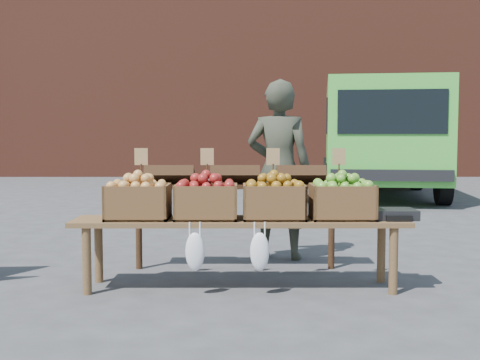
{
  "coord_description": "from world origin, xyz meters",
  "views": [
    {
      "loc": [
        -0.42,
        -5.31,
        1.24
      ],
      "look_at": [
        -0.41,
        0.03,
        0.85
      ],
      "focal_mm": 45.0,
      "sensor_mm": 36.0,
      "label": 1
    }
  ],
  "objects_px": {
    "delivery_van": "(379,141)",
    "crate_green_apples": "(342,202)",
    "crate_red_apples": "(274,202)",
    "back_table": "(235,214)",
    "crate_russet_pears": "(206,202)",
    "weighing_scale": "(394,214)",
    "display_bench": "(240,254)",
    "crate_golden_apples": "(138,202)",
    "vendor": "(279,170)"
  },
  "relations": [
    {
      "from": "delivery_van",
      "to": "crate_green_apples",
      "type": "xyz_separation_m",
      "value": [
        -2.07,
        -7.64,
        -0.43
      ]
    },
    {
      "from": "delivery_van",
      "to": "crate_red_apples",
      "type": "height_order",
      "value": "delivery_van"
    },
    {
      "from": "back_table",
      "to": "crate_green_apples",
      "type": "xyz_separation_m",
      "value": [
        0.87,
        -0.72,
        0.19
      ]
    },
    {
      "from": "crate_russet_pears",
      "to": "weighing_scale",
      "type": "height_order",
      "value": "crate_russet_pears"
    },
    {
      "from": "display_bench",
      "to": "crate_golden_apples",
      "type": "height_order",
      "value": "crate_golden_apples"
    },
    {
      "from": "crate_green_apples",
      "to": "crate_red_apples",
      "type": "bearing_deg",
      "value": 180.0
    },
    {
      "from": "delivery_van",
      "to": "crate_russet_pears",
      "type": "distance_m",
      "value": 8.29
    },
    {
      "from": "crate_russet_pears",
      "to": "crate_golden_apples",
      "type": "bearing_deg",
      "value": 180.0
    },
    {
      "from": "display_bench",
      "to": "crate_golden_apples",
      "type": "xyz_separation_m",
      "value": [
        -0.82,
        0.0,
        0.42
      ]
    },
    {
      "from": "crate_green_apples",
      "to": "weighing_scale",
      "type": "distance_m",
      "value": 0.44
    },
    {
      "from": "crate_red_apples",
      "to": "back_table",
      "type": "bearing_deg",
      "value": 113.92
    },
    {
      "from": "weighing_scale",
      "to": "crate_russet_pears",
      "type": "bearing_deg",
      "value": 180.0
    },
    {
      "from": "crate_golden_apples",
      "to": "crate_red_apples",
      "type": "bearing_deg",
      "value": 0.0
    },
    {
      "from": "display_bench",
      "to": "crate_golden_apples",
      "type": "distance_m",
      "value": 0.93
    },
    {
      "from": "delivery_van",
      "to": "crate_red_apples",
      "type": "bearing_deg",
      "value": -100.89
    },
    {
      "from": "delivery_van",
      "to": "back_table",
      "type": "relative_size",
      "value": 2.43
    },
    {
      "from": "vendor",
      "to": "crate_red_apples",
      "type": "relative_size",
      "value": 3.6
    },
    {
      "from": "crate_golden_apples",
      "to": "crate_red_apples",
      "type": "relative_size",
      "value": 1.0
    },
    {
      "from": "display_bench",
      "to": "crate_green_apples",
      "type": "height_order",
      "value": "crate_green_apples"
    },
    {
      "from": "display_bench",
      "to": "crate_red_apples",
      "type": "relative_size",
      "value": 5.4
    },
    {
      "from": "weighing_scale",
      "to": "crate_golden_apples",
      "type": "bearing_deg",
      "value": 180.0
    },
    {
      "from": "crate_green_apples",
      "to": "display_bench",
      "type": "bearing_deg",
      "value": 180.0
    },
    {
      "from": "delivery_van",
      "to": "display_bench",
      "type": "height_order",
      "value": "delivery_van"
    },
    {
      "from": "vendor",
      "to": "crate_red_apples",
      "type": "height_order",
      "value": "vendor"
    },
    {
      "from": "crate_green_apples",
      "to": "weighing_scale",
      "type": "height_order",
      "value": "crate_green_apples"
    },
    {
      "from": "crate_red_apples",
      "to": "weighing_scale",
      "type": "relative_size",
      "value": 1.47
    },
    {
      "from": "vendor",
      "to": "crate_green_apples",
      "type": "xyz_separation_m",
      "value": [
        0.43,
        -1.21,
        -0.19
      ]
    },
    {
      "from": "crate_green_apples",
      "to": "vendor",
      "type": "bearing_deg",
      "value": 109.61
    },
    {
      "from": "crate_green_apples",
      "to": "delivery_van",
      "type": "bearing_deg",
      "value": 74.85
    },
    {
      "from": "vendor",
      "to": "back_table",
      "type": "height_order",
      "value": "vendor"
    },
    {
      "from": "display_bench",
      "to": "back_table",
      "type": "bearing_deg",
      "value": 93.52
    },
    {
      "from": "crate_red_apples",
      "to": "crate_green_apples",
      "type": "distance_m",
      "value": 0.55
    },
    {
      "from": "delivery_van",
      "to": "back_table",
      "type": "xyz_separation_m",
      "value": [
        -2.94,
        -6.92,
        -0.62
      ]
    },
    {
      "from": "delivery_van",
      "to": "weighing_scale",
      "type": "distance_m",
      "value": 7.84
    },
    {
      "from": "back_table",
      "to": "crate_green_apples",
      "type": "bearing_deg",
      "value": -39.63
    },
    {
      "from": "crate_russet_pears",
      "to": "crate_red_apples",
      "type": "height_order",
      "value": "same"
    },
    {
      "from": "display_bench",
      "to": "crate_red_apples",
      "type": "height_order",
      "value": "crate_red_apples"
    },
    {
      "from": "delivery_van",
      "to": "back_table",
      "type": "bearing_deg",
      "value": -104.98
    },
    {
      "from": "vendor",
      "to": "display_bench",
      "type": "bearing_deg",
      "value": 87.21
    },
    {
      "from": "crate_red_apples",
      "to": "crate_green_apples",
      "type": "xyz_separation_m",
      "value": [
        0.55,
        0.0,
        0.0
      ]
    },
    {
      "from": "crate_russet_pears",
      "to": "crate_green_apples",
      "type": "distance_m",
      "value": 1.1
    },
    {
      "from": "back_table",
      "to": "crate_golden_apples",
      "type": "relative_size",
      "value": 4.2
    },
    {
      "from": "display_bench",
      "to": "weighing_scale",
      "type": "distance_m",
      "value": 1.29
    },
    {
      "from": "crate_golden_apples",
      "to": "crate_russet_pears",
      "type": "bearing_deg",
      "value": 0.0
    },
    {
      "from": "display_bench",
      "to": "vendor",
      "type": "bearing_deg",
      "value": 71.85
    },
    {
      "from": "weighing_scale",
      "to": "crate_red_apples",
      "type": "bearing_deg",
      "value": 180.0
    },
    {
      "from": "crate_red_apples",
      "to": "delivery_van",
      "type": "bearing_deg",
      "value": 71.08
    },
    {
      "from": "back_table",
      "to": "weighing_scale",
      "type": "height_order",
      "value": "back_table"
    },
    {
      "from": "vendor",
      "to": "display_bench",
      "type": "relative_size",
      "value": 0.67
    },
    {
      "from": "crate_golden_apples",
      "to": "display_bench",
      "type": "bearing_deg",
      "value": 0.0
    }
  ]
}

